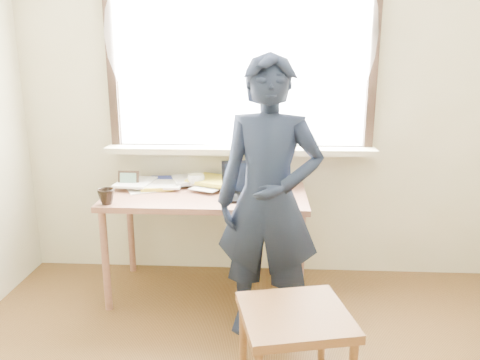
# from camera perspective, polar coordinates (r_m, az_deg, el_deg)

# --- Properties ---
(room_shell) EXTENTS (3.52, 4.02, 2.61)m
(room_shell) POSITION_cam_1_polar(r_m,az_deg,el_deg) (1.47, 3.46, 18.13)
(room_shell) COLOR beige
(room_shell) RESTS_ON ground
(desk) EXTENTS (1.29, 0.65, 0.69)m
(desk) POSITION_cam_1_polar(r_m,az_deg,el_deg) (3.06, -4.09, -2.95)
(desk) COLOR #895944
(desk) RESTS_ON ground
(laptop) EXTENTS (0.35, 0.30, 0.21)m
(laptop) POSITION_cam_1_polar(r_m,az_deg,el_deg) (2.97, 0.91, -0.99)
(laptop) COLOR black
(laptop) RESTS_ON desk
(mug_white) EXTENTS (0.14, 0.14, 0.09)m
(mug_white) POSITION_cam_1_polar(r_m,az_deg,el_deg) (3.18, -5.36, -0.11)
(mug_white) COLOR white
(mug_white) RESTS_ON desk
(mug_dark) EXTENTS (0.14, 0.14, 0.10)m
(mug_dark) POSITION_cam_1_polar(r_m,az_deg,el_deg) (2.92, -15.99, -1.96)
(mug_dark) COLOR black
(mug_dark) RESTS_ON desk
(mouse) EXTENTS (0.10, 0.07, 0.04)m
(mouse) POSITION_cam_1_polar(r_m,az_deg,el_deg) (2.92, 4.20, -2.00)
(mouse) COLOR black
(mouse) RESTS_ON desk
(desk_clutter) EXTENTS (0.83, 0.50, 0.05)m
(desk_clutter) POSITION_cam_1_polar(r_m,az_deg,el_deg) (3.27, -8.35, -0.18)
(desk_clutter) COLOR white
(desk_clutter) RESTS_ON desk
(book_a) EXTENTS (0.27, 0.32, 0.03)m
(book_a) POSITION_cam_1_polar(r_m,az_deg,el_deg) (3.29, -9.21, -0.32)
(book_a) COLOR white
(book_a) RESTS_ON desk
(book_b) EXTENTS (0.26, 0.29, 0.02)m
(book_b) POSITION_cam_1_polar(r_m,az_deg,el_deg) (3.25, 2.05, -0.40)
(book_b) COLOR white
(book_b) RESTS_ON desk
(picture_frame) EXTENTS (0.14, 0.02, 0.11)m
(picture_frame) POSITION_cam_1_polar(r_m,az_deg,el_deg) (3.23, -13.42, -0.04)
(picture_frame) COLOR black
(picture_frame) RESTS_ON desk
(work_chair) EXTENTS (0.54, 0.53, 0.47)m
(work_chair) POSITION_cam_1_polar(r_m,az_deg,el_deg) (2.17, 6.68, -17.36)
(work_chair) COLOR brown
(work_chair) RESTS_ON ground
(person) EXTENTS (0.63, 0.47, 1.58)m
(person) POSITION_cam_1_polar(r_m,az_deg,el_deg) (2.55, 3.52, -2.61)
(person) COLOR black
(person) RESTS_ON ground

